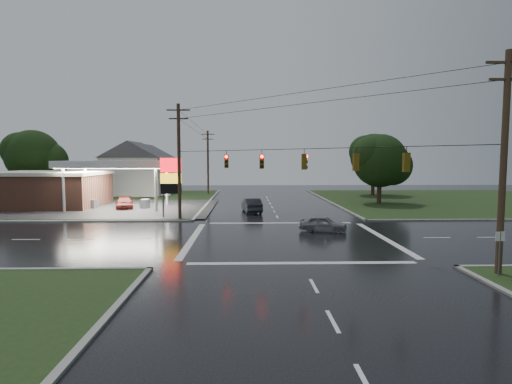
{
  "coord_description": "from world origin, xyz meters",
  "views": [
    {
      "loc": [
        -3.07,
        -28.74,
        5.77
      ],
      "look_at": [
        -2.27,
        4.96,
        3.0
      ],
      "focal_mm": 28.0,
      "sensor_mm": 36.0,
      "label": 1
    }
  ],
  "objects_px": {
    "tree_nw_behind": "(34,156)",
    "car_pump": "(125,203)",
    "car_crossing": "(323,223)",
    "utility_pole_nw": "(179,160)",
    "gas_station": "(59,186)",
    "pylon_sign": "(171,177)",
    "house_far": "(148,166)",
    "utility_pole_n": "(208,161)",
    "tree_ne_far": "(374,157)",
    "car_north": "(252,205)",
    "utility_pole_se": "(504,160)",
    "house_near": "(136,168)",
    "tree_ne_near": "(381,161)"
  },
  "relations": [
    {
      "from": "utility_pole_n",
      "to": "car_pump",
      "type": "relative_size",
      "value": 2.23
    },
    {
      "from": "utility_pole_se",
      "to": "gas_station",
      "type": "bearing_deg",
      "value": 140.3
    },
    {
      "from": "house_near",
      "to": "house_far",
      "type": "height_order",
      "value": "same"
    },
    {
      "from": "utility_pole_n",
      "to": "tree_ne_far",
      "type": "distance_m",
      "value": 26.96
    },
    {
      "from": "tree_nw_behind",
      "to": "house_far",
      "type": "bearing_deg",
      "value": 56.56
    },
    {
      "from": "utility_pole_se",
      "to": "tree_nw_behind",
      "type": "height_order",
      "value": "utility_pole_se"
    },
    {
      "from": "pylon_sign",
      "to": "house_near",
      "type": "bearing_deg",
      "value": 112.28
    },
    {
      "from": "gas_station",
      "to": "car_north",
      "type": "xyz_separation_m",
      "value": [
        23.14,
        -5.28,
        -1.77
      ]
    },
    {
      "from": "gas_station",
      "to": "tree_ne_near",
      "type": "bearing_deg",
      "value": 3.3
    },
    {
      "from": "utility_pole_nw",
      "to": "house_far",
      "type": "relative_size",
      "value": 1.0
    },
    {
      "from": "utility_pole_nw",
      "to": "tree_ne_near",
      "type": "height_order",
      "value": "utility_pole_nw"
    },
    {
      "from": "gas_station",
      "to": "pylon_sign",
      "type": "distance_m",
      "value": 17.81
    },
    {
      "from": "house_far",
      "to": "car_crossing",
      "type": "height_order",
      "value": "house_far"
    },
    {
      "from": "gas_station",
      "to": "car_crossing",
      "type": "relative_size",
      "value": 6.92
    },
    {
      "from": "tree_ne_far",
      "to": "car_crossing",
      "type": "relative_size",
      "value": 2.59
    },
    {
      "from": "utility_pole_se",
      "to": "house_near",
      "type": "distance_m",
      "value": 54.77
    },
    {
      "from": "pylon_sign",
      "to": "house_far",
      "type": "xyz_separation_m",
      "value": [
        -11.45,
        37.5,
        0.39
      ]
    },
    {
      "from": "utility_pole_n",
      "to": "utility_pole_nw",
      "type": "bearing_deg",
      "value": -90.0
    },
    {
      "from": "utility_pole_n",
      "to": "house_near",
      "type": "bearing_deg",
      "value": -170.09
    },
    {
      "from": "utility_pole_nw",
      "to": "car_pump",
      "type": "height_order",
      "value": "utility_pole_nw"
    },
    {
      "from": "pylon_sign",
      "to": "utility_pole_nw",
      "type": "height_order",
      "value": "utility_pole_nw"
    },
    {
      "from": "car_crossing",
      "to": "car_north",
      "type": "bearing_deg",
      "value": 40.12
    },
    {
      "from": "utility_pole_n",
      "to": "tree_ne_far",
      "type": "height_order",
      "value": "utility_pole_n"
    },
    {
      "from": "tree_ne_near",
      "to": "car_crossing",
      "type": "bearing_deg",
      "value": -119.92
    },
    {
      "from": "pylon_sign",
      "to": "tree_ne_near",
      "type": "bearing_deg",
      "value": 25.01
    },
    {
      "from": "tree_nw_behind",
      "to": "utility_pole_se",
      "type": "bearing_deg",
      "value": -42.34
    },
    {
      "from": "pylon_sign",
      "to": "utility_pole_n",
      "type": "height_order",
      "value": "utility_pole_n"
    },
    {
      "from": "car_north",
      "to": "utility_pole_se",
      "type": "bearing_deg",
      "value": 107.83
    },
    {
      "from": "gas_station",
      "to": "house_far",
      "type": "height_order",
      "value": "house_far"
    },
    {
      "from": "utility_pole_se",
      "to": "house_far",
      "type": "relative_size",
      "value": 1.0
    },
    {
      "from": "utility_pole_nw",
      "to": "car_pump",
      "type": "relative_size",
      "value": 2.34
    },
    {
      "from": "tree_nw_behind",
      "to": "pylon_sign",
      "type": "bearing_deg",
      "value": -39.87
    },
    {
      "from": "utility_pole_nw",
      "to": "tree_ne_far",
      "type": "distance_m",
      "value": 36.2
    },
    {
      "from": "utility_pole_se",
      "to": "tree_ne_near",
      "type": "bearing_deg",
      "value": 81.62
    },
    {
      "from": "car_crossing",
      "to": "utility_pole_nw",
      "type": "bearing_deg",
      "value": 76.23
    },
    {
      "from": "utility_pole_n",
      "to": "tree_nw_behind",
      "type": "distance_m",
      "value": 25.63
    },
    {
      "from": "tree_ne_far",
      "to": "car_north",
      "type": "bearing_deg",
      "value": -135.15
    },
    {
      "from": "utility_pole_se",
      "to": "tree_nw_behind",
      "type": "xyz_separation_m",
      "value": [
        -43.34,
        39.49,
        0.46
      ]
    },
    {
      "from": "utility_pole_n",
      "to": "house_near",
      "type": "height_order",
      "value": "utility_pole_n"
    },
    {
      "from": "utility_pole_nw",
      "to": "house_near",
      "type": "xyz_separation_m",
      "value": [
        -11.45,
        26.5,
        -1.32
      ]
    },
    {
      "from": "tree_ne_far",
      "to": "car_north",
      "type": "height_order",
      "value": "tree_ne_far"
    },
    {
      "from": "gas_station",
      "to": "tree_nw_behind",
      "type": "bearing_deg",
      "value": 128.42
    },
    {
      "from": "pylon_sign",
      "to": "utility_pole_n",
      "type": "distance_m",
      "value": 27.56
    },
    {
      "from": "house_far",
      "to": "tree_ne_far",
      "type": "relative_size",
      "value": 1.13
    },
    {
      "from": "gas_station",
      "to": "car_pump",
      "type": "distance_m",
      "value": 8.82
    },
    {
      "from": "utility_pole_nw",
      "to": "car_crossing",
      "type": "bearing_deg",
      "value": -28.35
    },
    {
      "from": "utility_pole_nw",
      "to": "house_near",
      "type": "bearing_deg",
      "value": 113.37
    },
    {
      "from": "tree_nw_behind",
      "to": "car_pump",
      "type": "relative_size",
      "value": 2.13
    },
    {
      "from": "utility_pole_nw",
      "to": "tree_ne_far",
      "type": "relative_size",
      "value": 1.12
    },
    {
      "from": "house_near",
      "to": "house_far",
      "type": "relative_size",
      "value": 1.0
    }
  ]
}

